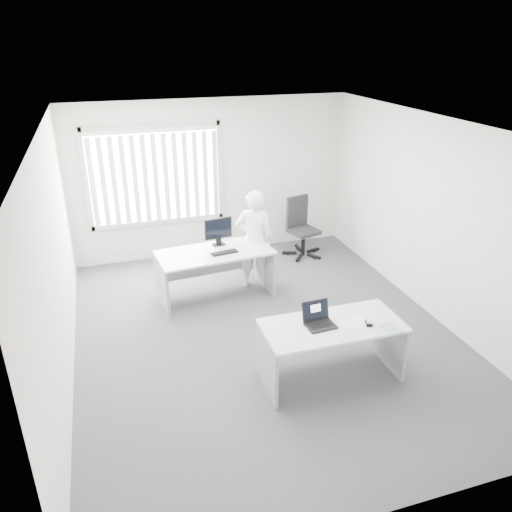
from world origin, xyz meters
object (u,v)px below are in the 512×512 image
object	(u,v)px
office_chair	(302,237)
person	(254,240)
monitor	(218,232)
desk_near	(332,340)
laptop	(321,317)
desk_far	(215,265)

from	to	relation	value
office_chair	person	bearing A→B (deg)	-157.60
office_chair	monitor	bearing A→B (deg)	-168.44
desk_near	laptop	world-z (taller)	laptop
laptop	desk_near	bearing A→B (deg)	-3.04
desk_near	desk_far	world-z (taller)	desk_far
desk_near	desk_far	xyz separation A→B (m)	(-0.84, 2.34, 0.03)
desk_far	laptop	world-z (taller)	laptop
desk_far	office_chair	distance (m)	2.23
desk_far	office_chair	bearing A→B (deg)	25.52
desk_near	monitor	bearing A→B (deg)	106.01
desk_near	office_chair	xyz separation A→B (m)	(1.07, 3.50, -0.20)
person	laptop	size ratio (longest dim) A/B	4.89
desk_near	person	world-z (taller)	person
desk_near	person	size ratio (longest dim) A/B	1.01
office_chair	laptop	world-z (taller)	office_chair
desk_far	laptop	xyz separation A→B (m)	(0.68, -2.35, 0.30)
desk_far	person	xyz separation A→B (m)	(0.69, 0.21, 0.25)
desk_far	person	world-z (taller)	person
office_chair	monitor	distance (m)	2.11
monitor	desk_far	bearing A→B (deg)	-123.88
monitor	person	bearing A→B (deg)	-10.25
office_chair	laptop	size ratio (longest dim) A/B	3.28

